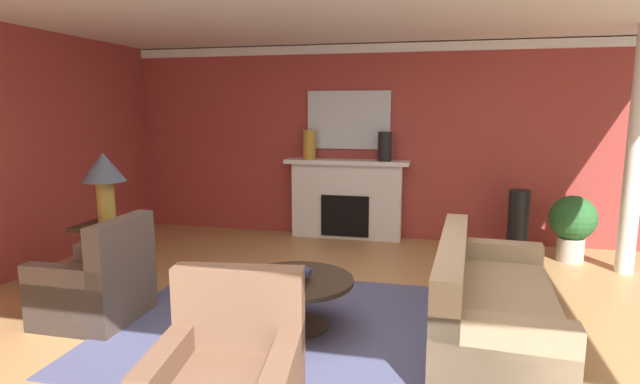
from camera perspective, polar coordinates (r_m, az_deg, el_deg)
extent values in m
plane|color=tan|center=(4.68, -0.70, -14.53)|extent=(9.23, 9.23, 0.00)
cube|color=#9E3833|center=(7.50, 5.27, 5.62)|extent=(7.70, 0.12, 2.81)
cube|color=white|center=(7.45, 5.35, 15.79)|extent=(7.70, 0.08, 0.12)
cube|color=#4C517A|center=(4.60, -2.69, -14.93)|extent=(3.24, 2.56, 0.01)
cube|color=white|center=(7.45, 3.00, -1.02)|extent=(1.60, 0.25, 1.10)
cube|color=black|center=(7.47, 2.96, -2.54)|extent=(0.70, 0.26, 0.60)
cube|color=white|center=(7.33, 3.00, 3.39)|extent=(1.80, 0.35, 0.06)
cube|color=silver|center=(7.44, 3.24, 8.10)|extent=(1.21, 0.04, 0.84)
cube|color=tan|center=(4.44, 19.04, -13.29)|extent=(1.04, 2.16, 0.45)
cube|color=tan|center=(4.29, 14.64, -7.83)|extent=(0.34, 2.11, 0.40)
cube|color=tan|center=(3.54, 19.64, -17.87)|extent=(0.91, 0.26, 0.62)
cube|color=tan|center=(5.30, 18.75, -8.53)|extent=(0.91, 0.26, 0.62)
cube|color=brown|center=(5.11, -24.12, -10.61)|extent=(0.80, 0.80, 0.44)
cube|color=brown|center=(4.79, -21.44, -5.81)|extent=(0.16, 0.80, 0.51)
cube|color=brown|center=(5.34, -22.02, -8.72)|extent=(0.80, 0.14, 0.60)
cube|color=brown|center=(4.85, -26.57, -10.89)|extent=(0.80, 0.14, 0.60)
cube|color=brown|center=(3.22, -9.12, -12.67)|extent=(0.81, 0.27, 0.51)
cylinder|color=#2D2319|center=(4.44, -2.73, -9.94)|extent=(1.00, 1.00, 0.04)
cylinder|color=#2D2319|center=(4.52, -2.71, -12.63)|extent=(0.12, 0.12, 0.41)
cylinder|color=#2D2319|center=(4.59, -2.69, -14.83)|extent=(0.56, 0.56, 0.03)
cube|color=#2D2319|center=(5.78, -22.80, -3.50)|extent=(0.56, 0.56, 0.04)
cube|color=#2D2319|center=(5.86, -22.58, -6.84)|extent=(0.10, 0.10, 0.66)
cube|color=#2D2319|center=(5.95, -22.39, -9.71)|extent=(0.45, 0.45, 0.04)
cylinder|color=#B28E38|center=(5.73, -22.95, -1.11)|extent=(0.18, 0.18, 0.45)
cone|color=#4C566B|center=(5.68, -23.20, 2.61)|extent=(0.44, 0.44, 0.30)
cylinder|color=#B7892D|center=(7.40, -1.23, 5.35)|extent=(0.19, 0.19, 0.43)
cylinder|color=black|center=(7.21, 7.30, 5.10)|extent=(0.19, 0.19, 0.41)
cylinder|color=black|center=(7.14, 21.42, -3.16)|extent=(0.27, 0.27, 0.85)
cube|color=maroon|center=(4.54, -3.71, -9.01)|extent=(0.27, 0.20, 0.03)
cube|color=navy|center=(4.40, -2.78, -9.04)|extent=(0.25, 0.15, 0.05)
cube|color=navy|center=(4.27, -2.84, -8.88)|extent=(0.23, 0.21, 0.05)
cylinder|color=#BCB29E|center=(7.11, 26.34, -5.81)|extent=(0.32, 0.32, 0.30)
sphere|color=#28602D|center=(7.02, 26.58, -2.64)|extent=(0.56, 0.56, 0.56)
cylinder|color=white|center=(6.74, 31.99, 3.79)|extent=(0.20, 0.20, 2.81)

